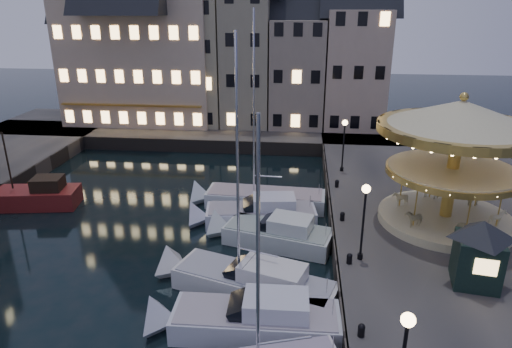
# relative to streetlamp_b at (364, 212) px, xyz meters

# --- Properties ---
(ground) EXTENTS (160.00, 160.00, 0.00)m
(ground) POSITION_rel_streetlamp_b_xyz_m (-7.20, -1.00, -4.02)
(ground) COLOR black
(ground) RESTS_ON ground
(quay_east) EXTENTS (16.00, 56.00, 1.30)m
(quay_east) POSITION_rel_streetlamp_b_xyz_m (6.80, 5.00, -3.37)
(quay_east) COLOR #474442
(quay_east) RESTS_ON ground
(quay_north) EXTENTS (44.00, 12.00, 1.30)m
(quay_north) POSITION_rel_streetlamp_b_xyz_m (-15.20, 27.00, -3.37)
(quay_north) COLOR #474442
(quay_north) RESTS_ON ground
(quaywall_e) EXTENTS (0.15, 44.00, 1.30)m
(quaywall_e) POSITION_rel_streetlamp_b_xyz_m (-1.20, 5.00, -3.37)
(quaywall_e) COLOR #47423A
(quaywall_e) RESTS_ON ground
(quaywall_n) EXTENTS (48.00, 0.15, 1.30)m
(quaywall_n) POSITION_rel_streetlamp_b_xyz_m (-13.20, 21.00, -3.37)
(quaywall_n) COLOR #47423A
(quaywall_n) RESTS_ON ground
(streetlamp_b) EXTENTS (0.44, 0.44, 4.17)m
(streetlamp_b) POSITION_rel_streetlamp_b_xyz_m (0.00, 0.00, 0.00)
(streetlamp_b) COLOR black
(streetlamp_b) RESTS_ON quay_east
(streetlamp_c) EXTENTS (0.44, 0.44, 4.17)m
(streetlamp_c) POSITION_rel_streetlamp_b_xyz_m (0.00, 13.50, 0.00)
(streetlamp_c) COLOR black
(streetlamp_c) RESTS_ON quay_east
(bollard_a) EXTENTS (0.30, 0.30, 0.57)m
(bollard_a) POSITION_rel_streetlamp_b_xyz_m (-0.60, -6.00, -2.41)
(bollard_a) COLOR black
(bollard_a) RESTS_ON quay_east
(bollard_b) EXTENTS (0.30, 0.30, 0.57)m
(bollard_b) POSITION_rel_streetlamp_b_xyz_m (-0.60, -0.50, -2.41)
(bollard_b) COLOR black
(bollard_b) RESTS_ON quay_east
(bollard_c) EXTENTS (0.30, 0.30, 0.57)m
(bollard_c) POSITION_rel_streetlamp_b_xyz_m (-0.60, 4.50, -2.41)
(bollard_c) COLOR black
(bollard_c) RESTS_ON quay_east
(bollard_d) EXTENTS (0.30, 0.30, 0.57)m
(bollard_d) POSITION_rel_streetlamp_b_xyz_m (-0.60, 10.00, -2.41)
(bollard_d) COLOR black
(bollard_d) RESTS_ON quay_east
(townhouse_na) EXTENTS (5.50, 8.00, 12.80)m
(townhouse_na) POSITION_rel_streetlamp_b_xyz_m (-26.70, 29.00, 3.76)
(townhouse_na) COLOR slate
(townhouse_na) RESTS_ON quay_north
(townhouse_nb) EXTENTS (6.16, 8.00, 13.80)m
(townhouse_nb) POSITION_rel_streetlamp_b_xyz_m (-21.25, 29.00, 4.26)
(townhouse_nb) COLOR slate
(townhouse_nb) RESTS_ON quay_north
(townhouse_nc) EXTENTS (6.82, 8.00, 14.80)m
(townhouse_nc) POSITION_rel_streetlamp_b_xyz_m (-15.20, 29.00, 4.76)
(townhouse_nc) COLOR tan
(townhouse_nc) RESTS_ON quay_north
(townhouse_nd) EXTENTS (5.50, 8.00, 15.80)m
(townhouse_nd) POSITION_rel_streetlamp_b_xyz_m (-9.45, 29.00, 5.26)
(townhouse_nd) COLOR gray
(townhouse_nd) RESTS_ON quay_north
(townhouse_ne) EXTENTS (6.16, 8.00, 12.80)m
(townhouse_ne) POSITION_rel_streetlamp_b_xyz_m (-4.00, 29.00, 3.76)
(townhouse_ne) COLOR gray
(townhouse_ne) RESTS_ON quay_north
(townhouse_nf) EXTENTS (6.82, 8.00, 13.80)m
(townhouse_nf) POSITION_rel_streetlamp_b_xyz_m (2.05, 29.00, 4.26)
(townhouse_nf) COLOR tan
(townhouse_nf) RESTS_ON quay_north
(hotel_corner) EXTENTS (17.60, 9.00, 16.80)m
(hotel_corner) POSITION_rel_streetlamp_b_xyz_m (-21.20, 29.00, 5.76)
(hotel_corner) COLOR beige
(hotel_corner) RESTS_ON quay_north
(motorboat_b) EXTENTS (8.47, 2.65, 2.15)m
(motorboat_b) POSITION_rel_streetlamp_b_xyz_m (-5.38, -4.68, -3.37)
(motorboat_b) COLOR silver
(motorboat_b) RESTS_ON ground
(motorboat_c) EXTENTS (9.24, 5.04, 12.39)m
(motorboat_c) POSITION_rel_streetlamp_b_xyz_m (-5.75, -1.75, -3.34)
(motorboat_c) COLOR silver
(motorboat_c) RESTS_ON ground
(motorboat_d) EXTENTS (7.58, 4.18, 2.15)m
(motorboat_d) POSITION_rel_streetlamp_b_xyz_m (-4.87, 3.50, -3.38)
(motorboat_d) COLOR silver
(motorboat_d) RESTS_ON ground
(motorboat_e) EXTENTS (8.36, 3.36, 2.15)m
(motorboat_e) POSITION_rel_streetlamp_b_xyz_m (-6.19, 6.14, -3.37)
(motorboat_e) COLOR silver
(motorboat_e) RESTS_ON ground
(motorboat_f) EXTENTS (9.58, 2.97, 12.71)m
(motorboat_f) POSITION_rel_streetlamp_b_xyz_m (-6.30, 9.02, -3.49)
(motorboat_f) COLOR silver
(motorboat_f) RESTS_ON ground
(red_fishing_boat) EXTENTS (7.20, 3.45, 5.77)m
(red_fishing_boat) POSITION_rel_streetlamp_b_xyz_m (-22.58, 7.19, -3.33)
(red_fishing_boat) COLOR maroon
(red_fishing_boat) RESTS_ON ground
(carousel) EXTENTS (9.08, 9.08, 7.95)m
(carousel) POSITION_rel_streetlamp_b_xyz_m (5.59, 4.87, 2.52)
(carousel) COLOR beige
(carousel) RESTS_ON quay_east
(ticket_kiosk) EXTENTS (3.19, 3.19, 3.74)m
(ticket_kiosk) POSITION_rel_streetlamp_b_xyz_m (5.13, -1.68, -0.50)
(ticket_kiosk) COLOR black
(ticket_kiosk) RESTS_ON quay_east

